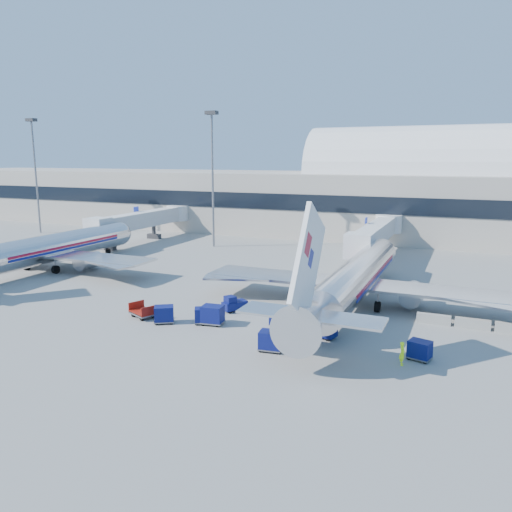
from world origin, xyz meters
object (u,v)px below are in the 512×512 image
at_px(cart_train_b, 204,315).
at_px(jetbridge_near, 377,233).
at_px(cart_solo_far, 420,350).
at_px(cart_open_red, 143,313).
at_px(jetbridge_mid, 146,219).
at_px(tug_left, 234,304).
at_px(ramp_worker, 402,353).
at_px(airliner_main, 354,279).
at_px(barrier_near, 434,319).
at_px(tug_lead, 281,319).
at_px(airliner_mid, 45,249).
at_px(cart_solo_near, 271,340).
at_px(mast_west, 212,159).
at_px(mast_far_west, 34,159).
at_px(barrier_mid, 473,324).
at_px(cart_train_a, 213,315).
at_px(cart_train_c, 164,314).
at_px(tug_right, 321,329).

bearing_deg(cart_train_b, jetbridge_near, 47.94).
bearing_deg(cart_solo_far, cart_open_red, -165.25).
height_order(jetbridge_mid, tug_left, jetbridge_mid).
bearing_deg(cart_solo_far, ramp_worker, -110.79).
height_order(airliner_main, barrier_near, airliner_main).
distance_m(airliner_main, cart_open_red, 21.34).
height_order(jetbridge_near, barrier_near, jetbridge_near).
bearing_deg(jetbridge_mid, tug_lead, -41.40).
bearing_deg(airliner_mid, cart_solo_near, -20.70).
bearing_deg(jetbridge_mid, mast_west, -3.21).
height_order(tug_left, cart_open_red, tug_left).
distance_m(airliner_mid, ramp_worker, 50.39).
bearing_deg(mast_west, barrier_near, -36.38).
distance_m(mast_far_west, barrier_mid, 87.17).
bearing_deg(tug_left, tug_lead, -79.37).
bearing_deg(barrier_mid, airliner_mid, 177.31).
height_order(cart_train_a, cart_open_red, cart_train_a).
height_order(tug_left, ramp_worker, ramp_worker).
xyz_separation_m(barrier_near, tug_lead, (-12.66, -6.23, 0.22)).
relative_size(mast_far_west, barrier_near, 7.53).
bearing_deg(cart_train_a, mast_west, 110.94).
height_order(cart_train_b, cart_train_c, cart_train_c).
bearing_deg(tug_lead, tug_left, 150.63).
xyz_separation_m(airliner_mid, barrier_mid, (53.30, -2.51, -2.48)).
height_order(mast_west, cart_train_c, mast_west).
distance_m(cart_train_b, cart_solo_far, 19.18).
bearing_deg(jetbridge_near, mast_west, -178.32).
distance_m(airliner_main, jetbridge_mid, 51.62).
bearing_deg(tug_lead, cart_solo_near, -84.74).
relative_size(cart_train_c, ramp_worker, 1.27).
height_order(jetbridge_near, tug_left, jetbridge_near).
relative_size(barrier_mid, cart_solo_far, 1.53).
distance_m(airliner_main, cart_train_a, 15.27).
distance_m(cart_solo_far, ramp_worker, 1.87).
bearing_deg(barrier_mid, mast_far_west, 161.00).
height_order(mast_far_west, cart_train_a, mast_far_west).
bearing_deg(tug_left, cart_train_b, -157.86).
relative_size(jetbridge_mid, mast_west, 1.22).
bearing_deg(cart_solo_near, cart_solo_far, 7.50).
xyz_separation_m(mast_west, barrier_mid, (41.30, -28.00, -14.34)).
xyz_separation_m(airliner_main, cart_train_c, (-14.94, -12.23, -2.07)).
xyz_separation_m(tug_right, tug_left, (-10.05, 3.68, -0.01)).
bearing_deg(barrier_mid, cart_train_c, -159.66).
relative_size(tug_lead, cart_solo_far, 1.21).
distance_m(airliner_mid, cart_train_a, 33.26).
distance_m(cart_train_c, ramp_worker, 21.53).
bearing_deg(cart_solo_far, airliner_mid, -178.34).
distance_m(jetbridge_mid, cart_open_red, 46.53).
xyz_separation_m(airliner_main, jetbridge_mid, (-44.40, 26.30, 1.00)).
xyz_separation_m(tug_lead, cart_solo_near, (1.31, -5.87, 0.20)).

